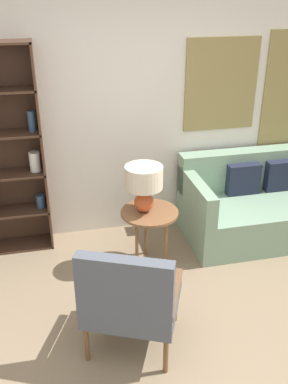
{
  "coord_description": "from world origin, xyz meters",
  "views": [
    {
      "loc": [
        -0.66,
        -2.15,
        2.48
      ],
      "look_at": [
        0.07,
        1.01,
        0.9
      ],
      "focal_mm": 40.0,
      "sensor_mm": 36.0,
      "label": 1
    }
  ],
  "objects_px": {
    "couch": "(265,205)",
    "table_lamp": "(144,182)",
    "armchair": "(129,298)",
    "side_table": "(149,217)"
  },
  "relations": [
    {
      "from": "couch",
      "to": "table_lamp",
      "type": "distance_m",
      "value": 1.55
    },
    {
      "from": "armchair",
      "to": "couch",
      "type": "relative_size",
      "value": 0.52
    },
    {
      "from": "side_table",
      "to": "armchair",
      "type": "bearing_deg",
      "value": -110.72
    },
    {
      "from": "armchair",
      "to": "couch",
      "type": "bearing_deg",
      "value": 37.92
    },
    {
      "from": "couch",
      "to": "armchair",
      "type": "bearing_deg",
      "value": -142.08
    },
    {
      "from": "side_table",
      "to": "table_lamp",
      "type": "xyz_separation_m",
      "value": [
        -0.05,
        0.02,
        0.36
      ]
    },
    {
      "from": "armchair",
      "to": "side_table",
      "type": "distance_m",
      "value": 1.14
    },
    {
      "from": "couch",
      "to": "side_table",
      "type": "relative_size",
      "value": 3.08
    },
    {
      "from": "couch",
      "to": "table_lamp",
      "type": "height_order",
      "value": "table_lamp"
    },
    {
      "from": "couch",
      "to": "table_lamp",
      "type": "bearing_deg",
      "value": -168.28
    }
  ]
}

